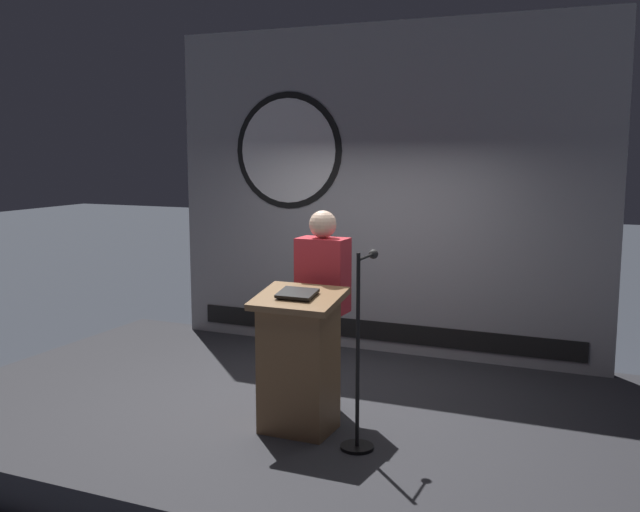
{
  "coord_description": "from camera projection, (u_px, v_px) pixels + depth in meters",
  "views": [
    {
      "loc": [
        2.49,
        -5.39,
        2.43
      ],
      "look_at": [
        0.18,
        -0.14,
        1.59
      ],
      "focal_mm": 41.43,
      "sensor_mm": 36.0,
      "label": 1
    }
  ],
  "objects": [
    {
      "name": "podium",
      "position": [
        299.0,
        362.0,
        5.55
      ],
      "size": [
        0.64,
        0.5,
        1.1
      ],
      "color": "olive",
      "rests_on": "stage_platform"
    },
    {
      "name": "speaker_person",
      "position": [
        323.0,
        310.0,
        5.94
      ],
      "size": [
        0.4,
        0.26,
        1.64
      ],
      "color": "black",
      "rests_on": "stage_platform"
    },
    {
      "name": "banner_display",
      "position": [
        378.0,
        191.0,
        7.62
      ],
      "size": [
        4.66,
        0.12,
        3.38
      ],
      "color": "#9E9EA3",
      "rests_on": "stage_platform"
    },
    {
      "name": "microphone_stand",
      "position": [
        360.0,
        381.0,
        5.24
      ],
      "size": [
        0.24,
        0.46,
        1.42
      ],
      "color": "black",
      "rests_on": "stage_platform"
    },
    {
      "name": "ground_plane",
      "position": [
        307.0,
        439.0,
        6.22
      ],
      "size": [
        40.0,
        40.0,
        0.0
      ],
      "primitive_type": "plane",
      "color": "#383D47"
    },
    {
      "name": "stage_platform",
      "position": [
        307.0,
        422.0,
        6.2
      ],
      "size": [
        6.4,
        4.0,
        0.3
      ],
      "primitive_type": "cube",
      "color": "#333338",
      "rests_on": "ground"
    }
  ]
}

